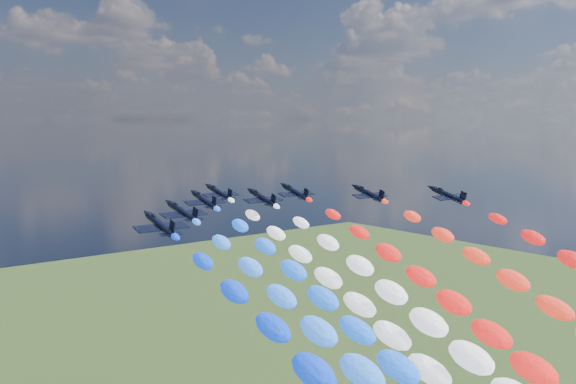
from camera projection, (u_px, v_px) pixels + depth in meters
jet_0 at (160, 224)px, 103.74m from camera, size 8.92×12.05×5.45m
jet_1 at (182, 212)px, 118.26m from camera, size 9.22×12.26×5.45m
jet_2 at (204, 200)px, 135.41m from camera, size 9.10×12.18×5.45m
jet_3 at (262, 198)px, 139.03m from camera, size 9.10×12.18×5.45m
jet_4 at (219, 192)px, 149.16m from camera, size 9.00×12.11×5.45m
trail_4 at (410, 372)px, 108.01m from camera, size 5.92×109.54×52.62m
jet_5 at (295, 192)px, 150.32m from camera, size 9.20×12.25×5.45m
trail_5 at (513, 369)px, 109.16m from camera, size 5.92×109.54×52.62m
jet_6 at (369, 193)px, 147.25m from camera, size 9.21×12.26×5.45m
jet_7 at (448, 195)px, 144.01m from camera, size 8.92×12.05×5.45m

